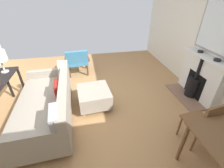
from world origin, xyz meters
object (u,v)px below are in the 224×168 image
Objects in this scene: fireplace at (199,79)px; dining_chair_near_fireplace at (205,121)px; mantel_bowl_near at (200,51)px; ottoman at (94,96)px; armchair_accent at (77,60)px; sofa at (48,104)px; mantel_bowl_far at (217,60)px.

dining_chair_near_fireplace is at bearing 55.28° from fireplace.
ottoman is at bearing 3.03° from mantel_bowl_near.
fireplace is 1.54× the size of armchair_accent.
dining_chair_near_fireplace is at bearing 59.33° from mantel_bowl_near.
fireplace is at bearing -177.67° from sofa.
fireplace is 1.46m from dining_chair_near_fireplace.
armchair_accent is at bearing -27.53° from mantel_bowl_near.
dining_chair_near_fireplace is at bearing 48.31° from mantel_bowl_far.
mantel_bowl_far is 2.52m from ottoman.
mantel_bowl_far is at bearing 90.00° from mantel_bowl_near.
mantel_bowl_far is at bearing -131.69° from dining_chair_near_fireplace.
mantel_bowl_near is 0.06× the size of sofa.
fireplace is 3.23m from sofa.
ottoman is 0.96× the size of armchair_accent.
mantel_bowl_near is 0.16× the size of ottoman.
fireplace is at bearing -87.54° from mantel_bowl_far.
mantel_bowl_far reaches higher than armchair_accent.
mantel_bowl_near is 3.10m from armchair_accent.
dining_chair_near_fireplace is at bearing 156.07° from sofa.
dining_chair_near_fireplace reaches higher than sofa.
armchair_accent reaches higher than ottoman.
fireplace is at bearing 148.82° from armchair_accent.
mantel_bowl_far is 3.31m from sofa.
mantel_bowl_far is (-0.01, 0.25, 0.58)m from fireplace.
mantel_bowl_far is at bearing 145.15° from armchair_accent.
sofa is 0.90m from ottoman.
ottoman is at bearing -40.17° from dining_chair_near_fireplace.
fireplace is at bearing 87.17° from mantel_bowl_near.
fireplace is 9.47× the size of mantel_bowl_far.
mantel_bowl_far is at bearing 92.46° from fireplace.
armchair_accent is (2.70, -1.41, -0.58)m from mantel_bowl_near.
fireplace is 2.37m from ottoman.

